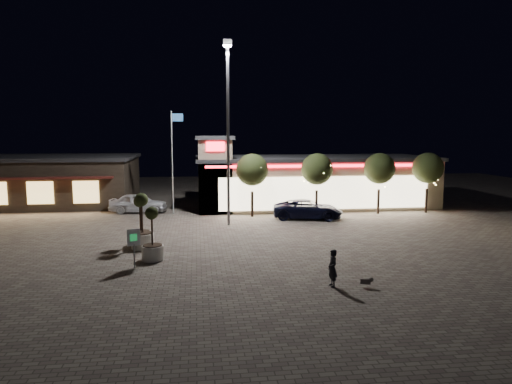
{
  "coord_description": "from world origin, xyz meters",
  "views": [
    {
      "loc": [
        -0.15,
        -22.89,
        6.22
      ],
      "look_at": [
        3.64,
        6.0,
        2.52
      ],
      "focal_mm": 32.0,
      "sensor_mm": 36.0,
      "label": 1
    }
  ],
  "objects": [
    {
      "name": "planter_mid",
      "position": [
        -2.37,
        -0.32,
        0.83
      ],
      "size": [
        1.09,
        1.09,
        2.69
      ],
      "color": "silver",
      "rests_on": "ground"
    },
    {
      "name": "ground",
      "position": [
        0.0,
        0.0,
        0.0
      ],
      "size": [
        90.0,
        90.0,
        0.0
      ],
      "primitive_type": "plane",
      "color": "#6F675A",
      "rests_on": "ground"
    },
    {
      "name": "retail_building",
      "position": [
        9.51,
        15.82,
        2.21
      ],
      "size": [
        20.4,
        8.4,
        6.1
      ],
      "color": "gray",
      "rests_on": "ground"
    },
    {
      "name": "white_sedan",
      "position": [
        -4.8,
        14.0,
        0.77
      ],
      "size": [
        4.71,
        2.38,
        1.54
      ],
      "primitive_type": "imported",
      "rotation": [
        0.0,
        0.0,
        1.44
      ],
      "color": "silver",
      "rests_on": "ground"
    },
    {
      "name": "string_tree_c",
      "position": [
        14.0,
        11.0,
        3.56
      ],
      "size": [
        2.42,
        2.42,
        4.79
      ],
      "color": "#332319",
      "rests_on": "ground"
    },
    {
      "name": "floodlight_pole",
      "position": [
        2.0,
        8.0,
        7.02
      ],
      "size": [
        0.6,
        0.4,
        12.38
      ],
      "color": "gray",
      "rests_on": "ground"
    },
    {
      "name": "string_tree_d",
      "position": [
        18.0,
        11.0,
        3.56
      ],
      "size": [
        2.42,
        2.42,
        4.79
      ],
      "color": "#332319",
      "rests_on": "ground"
    },
    {
      "name": "pickup_truck",
      "position": [
        7.98,
        9.61,
        0.71
      ],
      "size": [
        5.49,
        3.38,
        1.42
      ],
      "primitive_type": "imported",
      "rotation": [
        0.0,
        0.0,
        1.36
      ],
      "color": "black",
      "rests_on": "ground"
    },
    {
      "name": "string_tree_a",
      "position": [
        4.0,
        11.0,
        3.56
      ],
      "size": [
        2.42,
        2.42,
        4.79
      ],
      "color": "#332319",
      "rests_on": "ground"
    },
    {
      "name": "restaurant_building",
      "position": [
        -14.0,
        19.97,
        2.16
      ],
      "size": [
        16.4,
        11.0,
        4.3
      ],
      "color": "#382D23",
      "rests_on": "ground"
    },
    {
      "name": "planter_right",
      "position": [
        -3.14,
        2.19,
        0.94
      ],
      "size": [
        1.24,
        1.24,
        3.06
      ],
      "color": "silver",
      "rests_on": "ground"
    },
    {
      "name": "planter_left",
      "position": [
        -3.32,
        2.88,
        0.88
      ],
      "size": [
        1.16,
        1.16,
        2.84
      ],
      "color": "silver",
      "rests_on": "ground"
    },
    {
      "name": "string_tree_b",
      "position": [
        9.0,
        11.0,
        3.56
      ],
      "size": [
        2.42,
        2.42,
        4.79
      ],
      "color": "#332319",
      "rests_on": "ground"
    },
    {
      "name": "valet_sign",
      "position": [
        -3.1,
        -1.55,
        1.29
      ],
      "size": [
        0.58,
        0.28,
        1.85
      ],
      "color": "gray",
      "rests_on": "ground"
    },
    {
      "name": "pedestrian",
      "position": [
        5.32,
        -5.33,
        0.77
      ],
      "size": [
        0.43,
        0.6,
        1.55
      ],
      "primitive_type": "imported",
      "rotation": [
        0.0,
        0.0,
        -1.46
      ],
      "color": "black",
      "rests_on": "ground"
    },
    {
      "name": "dog",
      "position": [
        6.71,
        -5.64,
        0.28
      ],
      "size": [
        0.53,
        0.29,
        0.29
      ],
      "color": "#59514C",
      "rests_on": "ground"
    },
    {
      "name": "flagpole",
      "position": [
        -1.9,
        13.0,
        4.74
      ],
      "size": [
        0.95,
        0.1,
        8.0
      ],
      "color": "white",
      "rests_on": "ground"
    }
  ]
}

